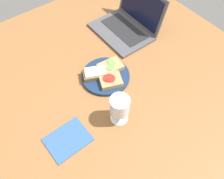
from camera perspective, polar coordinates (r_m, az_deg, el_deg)
wooden_table at (r=110.15cm, az=-0.98°, el=0.10°), size 140.00×140.00×3.00cm
plate at (r=111.76cm, az=-1.47°, el=3.08°), size 21.50×21.50×1.57cm
sandwich_with_tomato at (r=107.75cm, az=-0.33°, el=2.17°), size 10.64×11.51×2.73cm
sandwich_with_cucumber at (r=112.83cm, az=-0.33°, el=5.27°), size 8.75×11.28×2.52cm
sandwich_with_cheese at (r=110.28cm, az=-3.85°, el=3.76°), size 10.35×12.40×2.89cm
wine_glass at (r=93.16cm, az=1.77°, el=-3.96°), size 7.64×7.64×12.87cm
laptop at (r=132.78cm, az=3.77°, el=15.07°), size 30.74×26.41×20.44cm
napkin at (r=97.37cm, az=-10.07°, el=-11.19°), size 13.10×16.26×0.40cm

